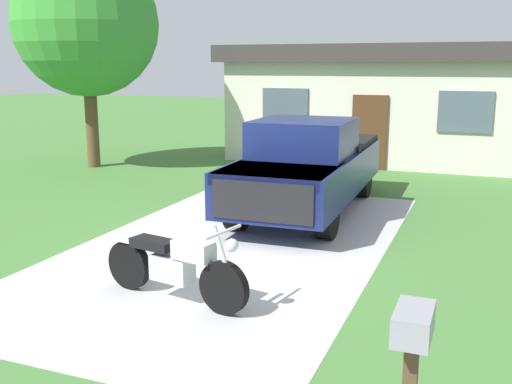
# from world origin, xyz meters

# --- Properties ---
(ground_plane) EXTENTS (80.00, 80.00, 0.00)m
(ground_plane) POSITION_xyz_m (0.00, 0.00, 0.00)
(ground_plane) COLOR #427334
(driveway_pad) EXTENTS (4.79, 8.92, 0.01)m
(driveway_pad) POSITION_xyz_m (0.00, 0.00, 0.00)
(driveway_pad) COLOR #B5B5B5
(driveway_pad) RESTS_ON ground
(motorcycle) EXTENTS (2.19, 0.79, 1.09)m
(motorcycle) POSITION_xyz_m (0.24, -2.44, 0.47)
(motorcycle) COLOR black
(motorcycle) RESTS_ON ground
(pickup_truck) EXTENTS (2.15, 5.68, 1.90)m
(pickup_truck) POSITION_xyz_m (0.44, 2.75, 0.95)
(pickup_truck) COLOR black
(pickup_truck) RESTS_ON ground
(mailbox) EXTENTS (0.26, 0.48, 1.26)m
(mailbox) POSITION_xyz_m (3.40, -4.62, 0.98)
(mailbox) COLOR #4C3823
(mailbox) RESTS_ON ground
(shade_tree) EXTENTS (4.03, 4.03, 6.05)m
(shade_tree) POSITION_xyz_m (-6.92, 5.56, 4.02)
(shade_tree) COLOR brown
(shade_tree) RESTS_ON ground
(neighbor_house) EXTENTS (9.60, 5.60, 3.50)m
(neighbor_house) POSITION_xyz_m (0.64, 10.58, 1.79)
(neighbor_house) COLOR beige
(neighbor_house) RESTS_ON ground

